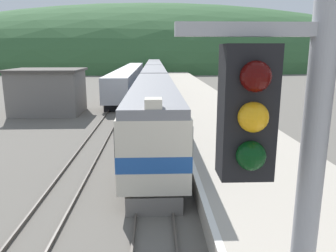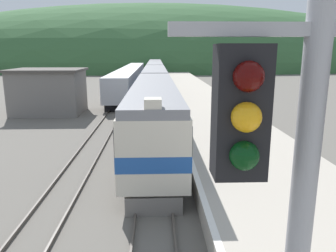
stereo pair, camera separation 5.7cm
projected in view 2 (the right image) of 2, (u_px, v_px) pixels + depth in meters
track_main at (155, 83)px, 65.10m from camera, size 1.52×180.00×0.16m
track_siding at (134, 83)px, 64.95m from camera, size 1.52×180.00×0.16m
platform at (192, 94)px, 45.73m from camera, size 6.99×140.00×0.90m
distant_hills at (155, 67)px, 133.28m from camera, size 218.25×98.21×47.75m
station_shed at (49, 91)px, 33.31m from camera, size 7.09×5.77×4.52m
express_train_lead_car at (154, 113)px, 21.55m from camera, size 2.91×19.81×4.55m
carriage_second at (155, 83)px, 41.60m from camera, size 2.90×19.14×4.19m
carriage_third at (155, 73)px, 61.11m from camera, size 2.90×19.14×4.19m
carriage_fourth at (155, 68)px, 80.61m from camera, size 2.90×19.14×4.19m
carriage_fifth at (155, 64)px, 100.12m from camera, size 2.90×19.14×4.19m
siding_train at (131, 78)px, 54.97m from camera, size 2.90×44.37×3.59m
signal_mast_main at (300, 232)px, 2.71m from camera, size 2.20×0.42×7.31m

